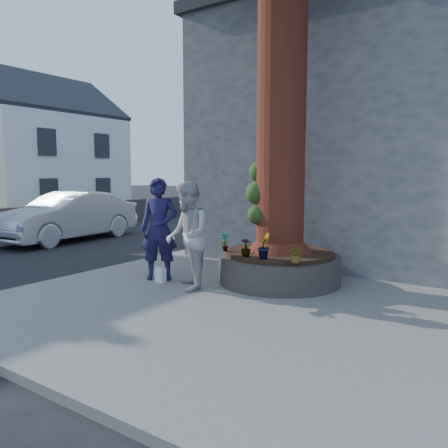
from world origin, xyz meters
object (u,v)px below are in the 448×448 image
Objects in this scene: man at (159,229)px; woman at (187,236)px; planter at (279,267)px; car_silver at (69,216)px.

woman is at bearing -47.85° from man.
man is (-2.04, -1.12, 0.70)m from planter.
man is at bearing -151.24° from planter.
planter is 0.47× the size of car_silver.
car_silver is (-7.41, 2.97, -0.29)m from woman.
woman reaches higher than planter.
man reaches higher than car_silver.
woman is at bearing -26.28° from car_silver.
planter is 2.43m from man.
man reaches higher than planter.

